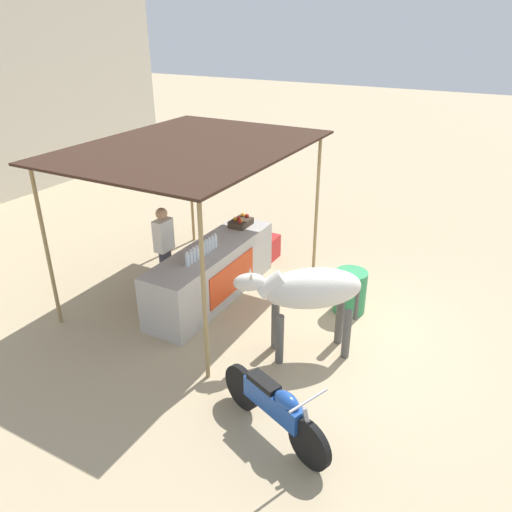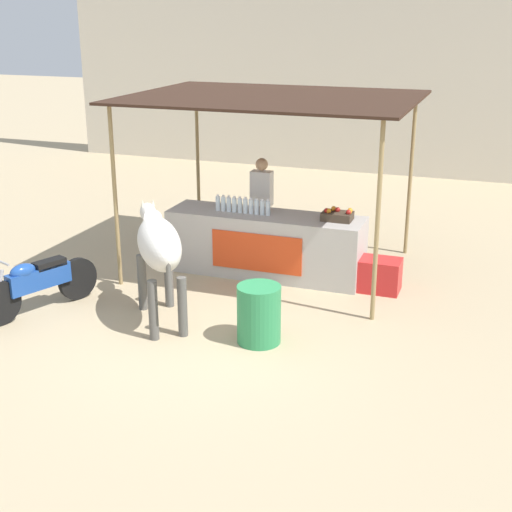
% 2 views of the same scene
% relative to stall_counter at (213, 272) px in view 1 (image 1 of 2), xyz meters
% --- Properties ---
extents(ground_plane, '(60.00, 60.00, 0.00)m').
position_rel_stall_counter_xyz_m(ground_plane, '(0.00, -2.20, -0.48)').
color(ground_plane, tan).
extents(stall_counter, '(3.00, 0.82, 0.96)m').
position_rel_stall_counter_xyz_m(stall_counter, '(0.00, 0.00, 0.00)').
color(stall_counter, '#B2ADA8').
rests_on(stall_counter, ground).
extents(stall_awning, '(4.20, 3.20, 2.68)m').
position_rel_stall_counter_xyz_m(stall_awning, '(0.00, 0.30, 2.09)').
color(stall_awning, '#382319').
rests_on(stall_awning, ground).
extents(water_bottle_row, '(0.88, 0.07, 0.25)m').
position_rel_stall_counter_xyz_m(water_bottle_row, '(-0.35, -0.05, 0.59)').
color(water_bottle_row, silver).
rests_on(water_bottle_row, stall_counter).
extents(fruit_crate, '(0.44, 0.32, 0.18)m').
position_rel_stall_counter_xyz_m(fruit_crate, '(1.10, 0.05, 0.55)').
color(fruit_crate, '#3F3326').
rests_on(fruit_crate, stall_counter).
extents(vendor_behind_counter, '(0.34, 0.22, 1.65)m').
position_rel_stall_counter_xyz_m(vendor_behind_counter, '(-0.33, 0.75, 0.37)').
color(vendor_behind_counter, '#383842').
rests_on(vendor_behind_counter, ground).
extents(cooler_box, '(0.60, 0.44, 0.48)m').
position_rel_stall_counter_xyz_m(cooler_box, '(1.79, -0.10, -0.24)').
color(cooler_box, red).
rests_on(cooler_box, ground).
extents(water_barrel, '(0.54, 0.54, 0.73)m').
position_rel_stall_counter_xyz_m(water_barrel, '(0.70, -2.27, -0.11)').
color(water_barrel, '#2D8C51').
rests_on(water_barrel, ground).
extents(cow, '(1.37, 1.68, 1.44)m').
position_rel_stall_counter_xyz_m(cow, '(-0.72, -2.09, 0.55)').
color(cow, silver).
rests_on(cow, ground).
extents(motorcycle_parked, '(0.84, 1.70, 0.90)m').
position_rel_stall_counter_xyz_m(motorcycle_parked, '(-2.39, -2.41, -0.05)').
color(motorcycle_parked, black).
rests_on(motorcycle_parked, ground).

